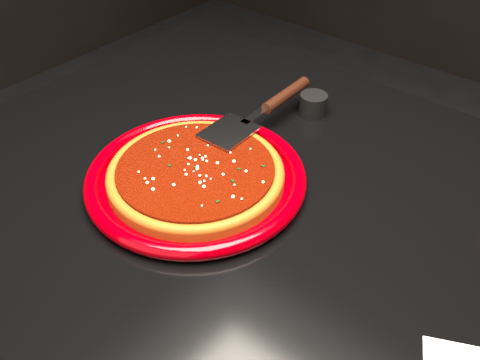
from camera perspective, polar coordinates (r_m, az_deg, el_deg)
name	(u,v)px	position (r m, az deg, el deg)	size (l,w,h in m)	color
plate	(196,178)	(0.80, -4.71, 0.26)	(0.33, 0.33, 0.02)	#7C0005
pizza_crust	(196,176)	(0.79, -4.72, 0.47)	(0.26, 0.26, 0.01)	brown
pizza_crust_rim	(196,172)	(0.79, -4.75, 0.84)	(0.26, 0.26, 0.02)	brown
pizza_sauce	(196,170)	(0.79, -4.77, 1.11)	(0.23, 0.23, 0.01)	#620F02
parmesan_dusting	(195,166)	(0.78, -4.79, 1.49)	(0.23, 0.23, 0.01)	beige
basil_flecks	(195,167)	(0.78, -4.79, 1.43)	(0.21, 0.21, 0.00)	black
pizza_server	(261,111)	(0.89, 2.21, 7.39)	(0.08, 0.29, 0.02)	#B2B4B9
ramekin	(313,104)	(0.96, 7.82, 8.01)	(0.05, 0.05, 0.04)	black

